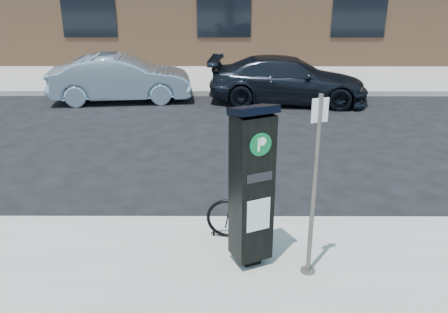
{
  "coord_description": "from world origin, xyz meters",
  "views": [
    {
      "loc": [
        0.07,
        -6.22,
        3.57
      ],
      "look_at": [
        0.04,
        0.5,
        0.93
      ],
      "focal_mm": 38.0,
      "sensor_mm": 36.0,
      "label": 1
    }
  ],
  "objects_px": {
    "bike_rack": "(227,219)",
    "car_dark": "(288,80)",
    "sign_pole": "(314,190)",
    "car_silver": "(121,78)",
    "parking_kiosk": "(252,185)"
  },
  "relations": [
    {
      "from": "bike_rack",
      "to": "car_silver",
      "type": "relative_size",
      "value": 0.14
    },
    {
      "from": "parking_kiosk",
      "to": "bike_rack",
      "type": "relative_size",
      "value": 3.6
    },
    {
      "from": "bike_rack",
      "to": "car_silver",
      "type": "bearing_deg",
      "value": 116.67
    },
    {
      "from": "parking_kiosk",
      "to": "sign_pole",
      "type": "relative_size",
      "value": 0.93
    },
    {
      "from": "bike_rack",
      "to": "parking_kiosk",
      "type": "bearing_deg",
      "value": -59.28
    },
    {
      "from": "bike_rack",
      "to": "car_silver",
      "type": "xyz_separation_m",
      "value": [
        -3.07,
        7.93,
        0.24
      ]
    },
    {
      "from": "bike_rack",
      "to": "sign_pole",
      "type": "bearing_deg",
      "value": -34.36
    },
    {
      "from": "car_dark",
      "to": "bike_rack",
      "type": "bearing_deg",
      "value": 173.31
    },
    {
      "from": "bike_rack",
      "to": "car_silver",
      "type": "distance_m",
      "value": 8.51
    },
    {
      "from": "bike_rack",
      "to": "car_dark",
      "type": "bearing_deg",
      "value": 82.68
    },
    {
      "from": "parking_kiosk",
      "to": "car_silver",
      "type": "height_order",
      "value": "parking_kiosk"
    },
    {
      "from": "car_silver",
      "to": "car_dark",
      "type": "height_order",
      "value": "car_silver"
    },
    {
      "from": "car_silver",
      "to": "car_dark",
      "type": "distance_m",
      "value": 4.84
    },
    {
      "from": "sign_pole",
      "to": "car_dark",
      "type": "xyz_separation_m",
      "value": [
        0.79,
        8.6,
        -0.6
      ]
    },
    {
      "from": "parking_kiosk",
      "to": "car_dark",
      "type": "distance_m",
      "value": 8.53
    }
  ]
}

